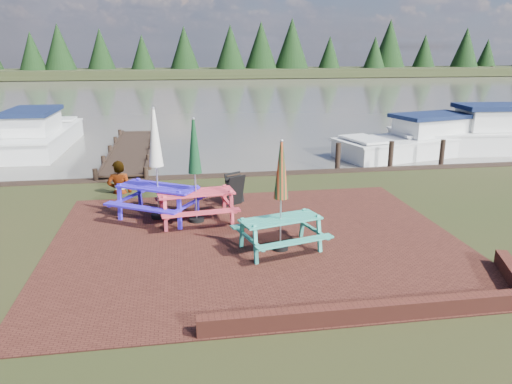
{
  "coord_description": "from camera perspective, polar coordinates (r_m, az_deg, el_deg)",
  "views": [
    {
      "loc": [
        -1.67,
        -9.23,
        4.17
      ],
      "look_at": [
        0.07,
        1.5,
        1.0
      ],
      "focal_mm": 35.0,
      "sensor_mm": 36.0,
      "label": 1
    }
  ],
  "objects": [
    {
      "name": "person",
      "position": [
        15.07,
        -15.55,
        3.41
      ],
      "size": [
        0.71,
        0.47,
        1.94
      ],
      "primitive_type": "imported",
      "rotation": [
        0.0,
        0.0,
        3.15
      ],
      "color": "gray",
      "rests_on": "ground"
    },
    {
      "name": "water",
      "position": [
        46.44,
        -7.23,
        10.99
      ],
      "size": [
        120.0,
        60.0,
        0.02
      ],
      "primitive_type": "cube",
      "color": "#45423B",
      "rests_on": "ground"
    },
    {
      "name": "far_treeline",
      "position": [
        75.25,
        -8.22,
        15.43
      ],
      "size": [
        120.0,
        10.0,
        8.1
      ],
      "color": "black",
      "rests_on": "ground"
    },
    {
      "name": "picnic_table_red",
      "position": [
        12.18,
        -6.92,
        0.56
      ],
      "size": [
        2.04,
        1.86,
        2.56
      ],
      "rotation": [
        0.0,
        0.0,
        0.13
      ],
      "color": "#C63242",
      "rests_on": "ground"
    },
    {
      "name": "chalkboard",
      "position": [
        13.57,
        -2.42,
        0.32
      ],
      "size": [
        0.57,
        0.74,
        0.86
      ],
      "rotation": [
        0.0,
        0.0,
        0.53
      ],
      "color": "black",
      "rests_on": "ground"
    },
    {
      "name": "picnic_table_teal",
      "position": [
        10.43,
        2.84,
        -2.46
      ],
      "size": [
        2.04,
        1.9,
        2.36
      ],
      "rotation": [
        0.0,
        0.0,
        0.26
      ],
      "color": "teal",
      "rests_on": "ground"
    },
    {
      "name": "paving",
      "position": [
        11.16,
        0.06,
        -5.61
      ],
      "size": [
        9.0,
        7.5,
        0.02
      ],
      "primitive_type": "cube",
      "color": "#3B1912",
      "rests_on": "ground"
    },
    {
      "name": "boat_near",
      "position": [
        21.93,
        18.03,
        5.45
      ],
      "size": [
        7.19,
        3.99,
        1.84
      ],
      "rotation": [
        0.0,
        0.0,
        1.82
      ],
      "color": "silver",
      "rests_on": "ground"
    },
    {
      "name": "brick_wall",
      "position": [
        8.78,
        18.15,
        -11.87
      ],
      "size": [
        6.21,
        1.79,
        0.3
      ],
      "color": "#4C1E16",
      "rests_on": "ground"
    },
    {
      "name": "picnic_table_blue",
      "position": [
        12.59,
        -11.22,
        1.23
      ],
      "size": [
        2.63,
        2.55,
        2.76
      ],
      "rotation": [
        0.0,
        0.0,
        -0.56
      ],
      "color": "#301BD1",
      "rests_on": "ground"
    },
    {
      "name": "boat_jetty",
      "position": [
        23.88,
        -23.56,
        5.86
      ],
      "size": [
        2.53,
        7.08,
        2.04
      ],
      "rotation": [
        0.0,
        0.0,
        -0.02
      ],
      "color": "silver",
      "rests_on": "ground"
    },
    {
      "name": "ground",
      "position": [
        10.26,
        0.97,
        -7.72
      ],
      "size": [
        120.0,
        120.0,
        0.0
      ],
      "primitive_type": "plane",
      "color": "black",
      "rests_on": "ground"
    },
    {
      "name": "jetty",
      "position": [
        20.98,
        -14.07,
        4.63
      ],
      "size": [
        1.76,
        9.08,
        1.0
      ],
      "color": "black",
      "rests_on": "ground"
    },
    {
      "name": "boat_far",
      "position": [
        23.61,
        24.2,
        5.8
      ],
      "size": [
        7.26,
        3.06,
        2.21
      ],
      "rotation": [
        0.0,
        0.0,
        1.49
      ],
      "color": "silver",
      "rests_on": "ground"
    }
  ]
}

